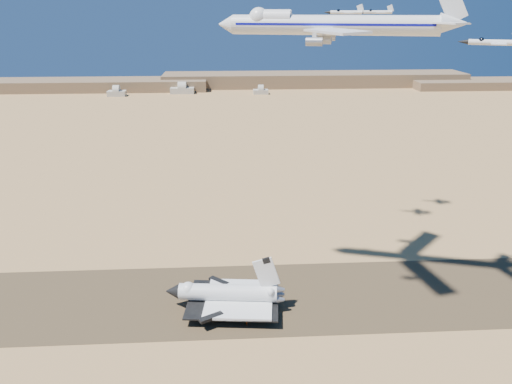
{
  "coord_description": "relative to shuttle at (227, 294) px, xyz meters",
  "views": [
    {
      "loc": [
        -4.11,
        -163.41,
        103.4
      ],
      "look_at": [
        6.12,
        8.0,
        39.81
      ],
      "focal_mm": 35.0,
      "sensor_mm": 36.0,
      "label": 1
    }
  ],
  "objects": [
    {
      "name": "ridgeline",
      "position": [
        70.64,
        533.79,
        1.9
      ],
      "size": [
        960.0,
        90.0,
        18.0
      ],
      "color": "olive",
      "rests_on": "ground"
    },
    {
      "name": "crew_c",
      "position": [
        6.58,
        -7.0,
        -4.84
      ],
      "size": [
        0.96,
        1.08,
        1.65
      ],
      "primitive_type": "imported",
      "rotation": [
        0.0,
        0.0,
        2.17
      ],
      "color": "#BB470B",
      "rests_on": "runway"
    },
    {
      "name": "ground",
      "position": [
        5.32,
        6.48,
        -5.73
      ],
      "size": [
        1200.0,
        1200.0,
        0.0
      ],
      "primitive_type": "plane",
      "color": "tan",
      "rests_on": "ground"
    },
    {
      "name": "hangars",
      "position": [
        -58.68,
        484.92,
        -0.9
      ],
      "size": [
        200.5,
        29.5,
        30.0
      ],
      "color": "#B1AB9C",
      "rests_on": "ground"
    },
    {
      "name": "runway",
      "position": [
        5.32,
        6.48,
        -5.7
      ],
      "size": [
        600.0,
        50.0,
        0.06
      ],
      "primitive_type": "cube",
      "color": "#4D3B26",
      "rests_on": "ground"
    },
    {
      "name": "crew_b",
      "position": [
        6.77,
        -10.83,
        -4.71
      ],
      "size": [
        1.0,
        1.06,
        1.92
      ],
      "primitive_type": "imported",
      "rotation": [
        0.0,
        0.0,
        2.26
      ],
      "color": "#BB470B",
      "rests_on": "runway"
    },
    {
      "name": "shuttle",
      "position": [
        0.0,
        0.0,
        0.0
      ],
      "size": [
        43.38,
        29.35,
        21.31
      ],
      "rotation": [
        0.0,
        0.0,
        -0.1
      ],
      "color": "silver",
      "rests_on": "runway"
    },
    {
      "name": "carrier_747",
      "position": [
        33.76,
        11.24,
        92.43
      ],
      "size": [
        78.8,
        58.93,
        19.68
      ],
      "rotation": [
        0.0,
        0.0,
        -0.28
      ],
      "color": "silver"
    },
    {
      "name": "chase_jet_a",
      "position": [
        66.27,
        -34.24,
        89.79
      ],
      "size": [
        14.14,
        8.77,
        3.68
      ],
      "rotation": [
        0.0,
        0.0,
        -0.44
      ],
      "color": "silver"
    },
    {
      "name": "crew_a",
      "position": [
        8.27,
        -7.52,
        -4.73
      ],
      "size": [
        0.53,
        0.73,
        1.88
      ],
      "primitive_type": "imported",
      "rotation": [
        0.0,
        0.0,
        1.46
      ],
      "color": "#BB470B",
      "rests_on": "runway"
    },
    {
      "name": "chase_jet_d",
      "position": [
        69.25,
        76.14,
        95.87
      ],
      "size": [
        15.57,
        8.96,
        3.95
      ],
      "rotation": [
        0.0,
        0.0,
        -0.24
      ],
      "color": "silver"
    },
    {
      "name": "chase_jet_c",
      "position": [
        51.76,
        61.98,
        95.88
      ],
      "size": [
        16.26,
        9.42,
        4.13
      ],
      "rotation": [
        0.0,
        0.0,
        -0.27
      ],
      "color": "silver"
    }
  ]
}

